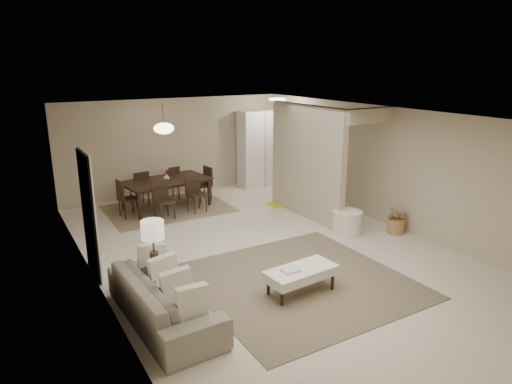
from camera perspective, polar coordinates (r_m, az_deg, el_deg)
floor at (r=8.57m, az=1.30°, el=-7.26°), size 9.00×9.00×0.00m
ceiling at (r=7.92m, az=1.41°, el=9.60°), size 9.00×9.00×0.00m
back_wall at (r=12.12m, az=-9.99°, el=5.59°), size 6.00×0.00×6.00m
left_wall at (r=7.11m, az=-19.69°, el=-2.40°), size 0.00×9.00×9.00m
right_wall at (r=10.02m, az=16.11°, el=3.07°), size 0.00×9.00×9.00m
partition at (r=10.15m, az=6.28°, el=3.76°), size 0.15×2.50×2.50m
doorway at (r=7.75m, az=-20.20°, el=-2.76°), size 0.04×0.90×2.04m
pantry_cabinet at (r=12.85m, az=0.49°, el=5.51°), size 1.20×0.55×2.10m
flush_light at (r=11.84m, az=2.71°, el=11.48°), size 0.44×0.44×0.05m
living_rug at (r=7.45m, az=5.47°, el=-11.03°), size 3.20×3.20×0.01m
sofa at (r=6.38m, az=-11.45°, el=-12.95°), size 2.26×0.97×0.65m
ottoman_bench at (r=6.98m, az=5.65°, el=-10.08°), size 1.15×0.59×0.40m
side_table at (r=6.82m, az=-12.36°, el=-11.64°), size 0.61×0.61×0.52m
table_lamp at (r=6.48m, az=-12.78°, el=-5.18°), size 0.32×0.32×0.76m
round_pouf at (r=9.46m, az=11.29°, el=-3.76°), size 0.61×0.61×0.47m
wicker_basket at (r=9.76m, az=17.09°, el=-4.10°), size 0.42×0.42×0.30m
dining_rug at (r=11.11m, az=-10.92°, el=-2.01°), size 2.80×2.10×0.01m
dining_table at (r=11.01m, az=-11.01°, el=-0.30°), size 2.14×1.39×0.70m
dining_chairs at (r=10.99m, az=-11.03°, el=0.11°), size 2.36×1.84×0.87m
vase at (r=10.90m, az=-11.13°, el=1.85°), size 0.15×0.15×0.15m
yellow_mat at (r=11.35m, az=3.46°, el=-1.36°), size 0.88×0.56×0.01m
pendant_light at (r=10.69m, az=-11.45°, el=7.80°), size 0.46×0.46×0.71m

